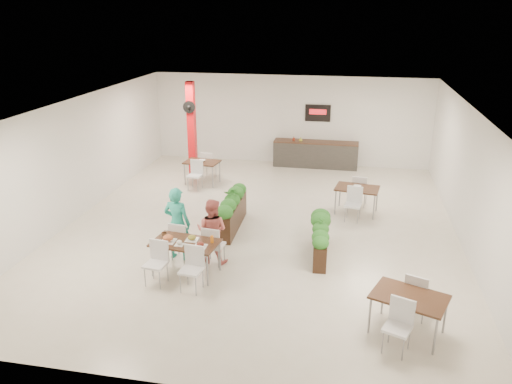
% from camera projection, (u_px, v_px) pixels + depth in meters
% --- Properties ---
extents(ground, '(12.00, 12.00, 0.00)m').
position_uv_depth(ground, '(260.00, 227.00, 13.08)').
color(ground, beige).
rests_on(ground, ground).
extents(room_shell, '(10.10, 12.10, 3.22)m').
position_uv_depth(room_shell, '(260.00, 153.00, 12.39)').
color(room_shell, white).
rests_on(room_shell, ground).
extents(red_column, '(0.40, 0.41, 3.20)m').
position_uv_depth(red_column, '(192.00, 129.00, 16.54)').
color(red_column, red).
rests_on(red_column, ground).
extents(service_counter, '(3.00, 0.64, 2.20)m').
position_uv_depth(service_counter, '(315.00, 154.00, 17.94)').
color(service_counter, '#2E2C29').
rests_on(service_counter, ground).
extents(main_table, '(1.49, 1.76, 0.92)m').
position_uv_depth(main_table, '(185.00, 247.00, 10.59)').
color(main_table, '#311D10').
rests_on(main_table, ground).
extents(diner_man, '(0.67, 0.48, 1.71)m').
position_uv_depth(diner_man, '(177.00, 224.00, 11.18)').
color(diner_man, teal).
rests_on(diner_man, ground).
extents(diner_woman, '(0.79, 0.65, 1.50)m').
position_uv_depth(diner_woman, '(212.00, 231.00, 11.08)').
color(diner_woman, '#D5665E').
rests_on(diner_woman, ground).
extents(planter_left, '(0.43, 2.14, 1.12)m').
position_uv_depth(planter_left, '(232.00, 209.00, 12.86)').
color(planter_left, black).
rests_on(planter_left, ground).
extents(planter_right, '(0.50, 1.83, 0.96)m').
position_uv_depth(planter_right, '(320.00, 236.00, 11.41)').
color(planter_right, black).
rests_on(planter_right, ground).
extents(side_table_a, '(1.17, 1.66, 0.92)m').
position_uv_depth(side_table_a, '(202.00, 165.00, 16.17)').
color(side_table_a, '#311D10').
rests_on(side_table_a, ground).
extents(side_table_b, '(1.28, 1.67, 0.92)m').
position_uv_depth(side_table_b, '(357.00, 192.00, 13.80)').
color(side_table_b, '#311D10').
rests_on(side_table_b, ground).
extents(side_table_c, '(1.45, 1.66, 0.92)m').
position_uv_depth(side_table_c, '(409.00, 302.00, 8.60)').
color(side_table_c, '#311D10').
rests_on(side_table_c, ground).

